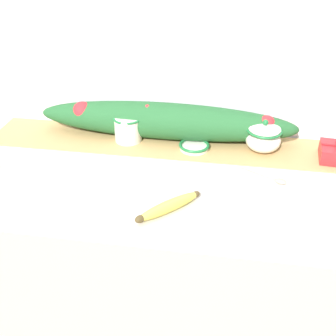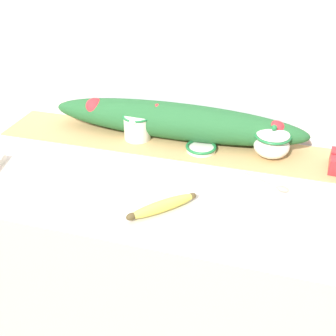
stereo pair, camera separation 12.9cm
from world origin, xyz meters
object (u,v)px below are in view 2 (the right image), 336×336
object	(u,v)px
cream_pitcher	(137,126)
spoon	(280,188)
small_dish	(201,148)
sugar_bowl	(272,143)
banana	(162,206)

from	to	relation	value
cream_pitcher	spoon	bearing A→B (deg)	-19.95
cream_pitcher	small_dish	world-z (taller)	cream_pitcher
sugar_bowl	spoon	xyz separation A→B (m)	(0.04, -0.19, -0.05)
cream_pitcher	small_dish	distance (m)	0.25
cream_pitcher	banana	distance (m)	0.45
cream_pitcher	sugar_bowl	size ratio (longest dim) A/B	0.99
cream_pitcher	small_dish	xyz separation A→B (m)	(0.24, -0.03, -0.04)
cream_pitcher	spoon	size ratio (longest dim) A/B	0.82
banana	spoon	bearing A→B (deg)	33.10
sugar_bowl	banana	size ratio (longest dim) A/B	0.70
spoon	small_dish	bearing A→B (deg)	177.77
banana	sugar_bowl	bearing A→B (deg)	55.59
banana	spoon	world-z (taller)	banana
cream_pitcher	banana	world-z (taller)	cream_pitcher
sugar_bowl	spoon	bearing A→B (deg)	-77.09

